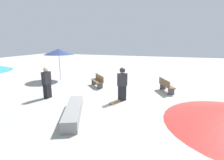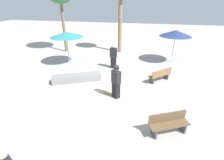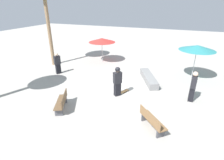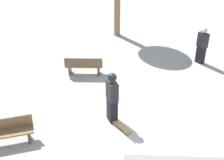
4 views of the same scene
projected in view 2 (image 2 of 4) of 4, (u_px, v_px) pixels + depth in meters
ground_plane at (100, 100)px, 9.18m from camera, size 60.00×60.00×0.00m
skater_main at (116, 80)px, 9.00m from camera, size 0.55×0.53×1.86m
skateboard at (108, 93)px, 9.73m from camera, size 0.81×0.51×0.07m
concrete_ledge at (77, 78)px, 11.10m from camera, size 3.01×1.83×0.47m
bench_near at (160, 75)px, 11.03m from camera, size 1.47×1.41×0.85m
bench_far at (169, 124)px, 6.80m from camera, size 1.63×1.10×0.85m
shade_umbrella_navy at (176, 33)px, 13.50m from camera, size 2.46×2.46×2.60m
shade_umbrella_teal at (66, 35)px, 13.13m from camera, size 2.52×2.52×2.52m
bystander_watching at (113, 56)px, 12.95m from camera, size 0.51×0.30×1.81m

